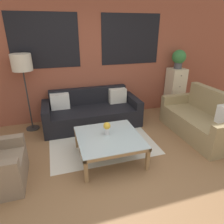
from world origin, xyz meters
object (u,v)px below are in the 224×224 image
at_px(settee_vintage, 201,121).
at_px(flower_vase, 107,127).
at_px(drawer_cabinet, 175,90).
at_px(couch_dark, 92,113).
at_px(coffee_table, 109,139).
at_px(floor_lamp, 22,65).
at_px(potted_plant, 179,58).

height_order(settee_vintage, flower_vase, settee_vintage).
bearing_deg(flower_vase, settee_vintage, 3.97).
distance_m(drawer_cabinet, flower_vase, 2.71).
xyz_separation_m(couch_dark, coffee_table, (0.02, -1.35, 0.08)).
relative_size(floor_lamp, potted_plant, 3.52).
bearing_deg(drawer_cabinet, flower_vase, -146.58).
relative_size(couch_dark, potted_plant, 4.63).
distance_m(settee_vintage, potted_plant, 1.73).
bearing_deg(flower_vase, coffee_table, -81.09).
relative_size(drawer_cabinet, potted_plant, 2.44).
xyz_separation_m(coffee_table, potted_plant, (2.25, 1.57, 1.01)).
bearing_deg(potted_plant, drawer_cabinet, -90.00).
distance_m(settee_vintage, flower_vase, 2.06).
distance_m(settee_vintage, coffee_table, 2.04).
xyz_separation_m(settee_vintage, potted_plant, (0.22, 1.35, 1.06)).
distance_m(couch_dark, settee_vintage, 2.34).
xyz_separation_m(coffee_table, drawer_cabinet, (2.25, 1.57, 0.20)).
height_order(floor_lamp, flower_vase, floor_lamp).
relative_size(coffee_table, potted_plant, 2.27).
xyz_separation_m(floor_lamp, drawer_cabinet, (3.57, 0.07, -0.83)).
height_order(drawer_cabinet, potted_plant, potted_plant).
bearing_deg(settee_vintage, coffee_table, -173.82).
height_order(couch_dark, coffee_table, couch_dark).
distance_m(settee_vintage, floor_lamp, 3.74).
xyz_separation_m(couch_dark, flower_vase, (0.00, -1.27, 0.26)).
relative_size(couch_dark, settee_vintage, 1.25).
bearing_deg(settee_vintage, flower_vase, -176.03).
relative_size(couch_dark, floor_lamp, 1.32).
height_order(couch_dark, flower_vase, couch_dark).
height_order(floor_lamp, potted_plant, floor_lamp).
bearing_deg(couch_dark, potted_plant, 5.48).
relative_size(couch_dark, flower_vase, 9.62).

